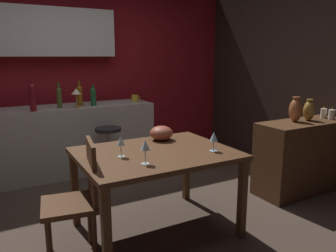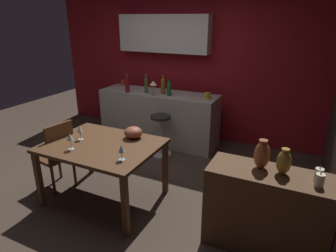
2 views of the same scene
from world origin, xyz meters
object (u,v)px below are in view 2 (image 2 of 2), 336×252
object	(u,v)px
fruit_bowl	(133,132)
wine_bottle_green	(169,88)
bar_stool	(161,134)
cup_red	(123,82)
pillar_candle_short	(319,174)
wine_bottle_amber	(163,85)
wine_bottle_ruby	(127,82)
wine_glass_center	(121,149)
wine_glass_left	(80,130)
wine_bottle_olive	(146,85)
wine_glass_right	(70,137)
counter_lamp	(153,85)
sideboard_cabinet	(265,211)
chair_near_window	(57,154)
dining_table	(102,150)
vase_brass	(284,162)
pillar_candle_tall	(320,180)
cup_mustard	(207,96)
vase_copper	(262,155)

from	to	relation	value
fruit_bowl	wine_bottle_green	size ratio (longest dim) A/B	0.83
bar_stool	cup_red	size ratio (longest dim) A/B	6.32
pillar_candle_short	wine_bottle_amber	bearing A→B (deg)	142.69
bar_stool	wine_bottle_ruby	distance (m)	1.11
wine_glass_center	fruit_bowl	bearing A→B (deg)	110.81
wine_glass_center	fruit_bowl	xyz separation A→B (m)	(-0.21, 0.56, -0.05)
wine_glass_left	wine_bottle_olive	xyz separation A→B (m)	(-0.12, 1.80, 0.18)
wine_glass_right	wine_bottle_ruby	world-z (taller)	wine_bottle_ruby
fruit_bowl	counter_lamp	world-z (taller)	counter_lamp
sideboard_cabinet	cup_red	xyz separation A→B (m)	(-3.02, 2.14, 0.54)
chair_near_window	wine_bottle_ruby	size ratio (longest dim) A/B	2.41
wine_glass_right	wine_bottle_olive	distance (m)	2.07
wine_glass_left	wine_bottle_ruby	distance (m)	1.77
chair_near_window	dining_table	bearing A→B (deg)	5.11
dining_table	vase_brass	distance (m)	1.98
wine_glass_center	counter_lamp	xyz separation A→B (m)	(-0.68, 1.93, 0.22)
wine_bottle_olive	fruit_bowl	bearing A→B (deg)	-65.90
sideboard_cabinet	wine_bottle_olive	distance (m)	2.98
fruit_bowl	wine_bottle_amber	bearing A→B (deg)	103.79
counter_lamp	pillar_candle_tall	distance (m)	3.05
wine_glass_left	cup_mustard	distance (m)	2.12
wine_glass_left	cup_red	size ratio (longest dim) A/B	1.63
bar_stool	fruit_bowl	bearing A→B (deg)	-80.51
sideboard_cabinet	bar_stool	world-z (taller)	sideboard_cabinet
wine_bottle_ruby	pillar_candle_tall	world-z (taller)	wine_bottle_ruby
pillar_candle_tall	vase_brass	bearing A→B (deg)	163.92
wine_bottle_amber	pillar_candle_tall	distance (m)	3.09
counter_lamp	vase_brass	distance (m)	2.76
sideboard_cabinet	pillar_candle_tall	distance (m)	0.61
wine_glass_center	cup_mustard	distance (m)	2.13
wine_glass_center	vase_brass	xyz separation A→B (m)	(1.52, 0.26, 0.07)
sideboard_cabinet	vase_brass	xyz separation A→B (m)	(0.09, 0.02, 0.52)
pillar_candle_short	dining_table	bearing A→B (deg)	-178.79
vase_copper	wine_bottle_olive	bearing A→B (deg)	141.76
cup_mustard	wine_bottle_ruby	bearing A→B (deg)	-171.88
fruit_bowl	cup_red	xyz separation A→B (m)	(-1.38, 1.83, 0.14)
wine_bottle_ruby	pillar_candle_short	xyz separation A→B (m)	(3.00, -1.65, -0.20)
counter_lamp	sideboard_cabinet	bearing A→B (deg)	-38.68
fruit_bowl	wine_bottle_ruby	xyz separation A→B (m)	(-0.98, 1.37, 0.27)
dining_table	cup_red	distance (m)	2.45
wine_bottle_amber	fruit_bowl	bearing A→B (deg)	-76.21
wine_glass_left	wine_bottle_ruby	xyz separation A→B (m)	(-0.44, 1.70, 0.21)
wine_bottle_olive	cup_red	xyz separation A→B (m)	(-0.72, 0.36, -0.10)
wine_glass_left	wine_glass_right	size ratio (longest dim) A/B	0.92
wine_bottle_green	pillar_candle_tall	bearing A→B (deg)	-39.37
wine_glass_center	wine_bottle_amber	world-z (taller)	wine_bottle_amber
bar_stool	vase_copper	size ratio (longest dim) A/B	2.42
wine_bottle_amber	cup_red	xyz separation A→B (m)	(-0.99, 0.27, -0.10)
wine_glass_left	fruit_bowl	size ratio (longest dim) A/B	0.78
wine_glass_left	wine_bottle_amber	distance (m)	1.90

